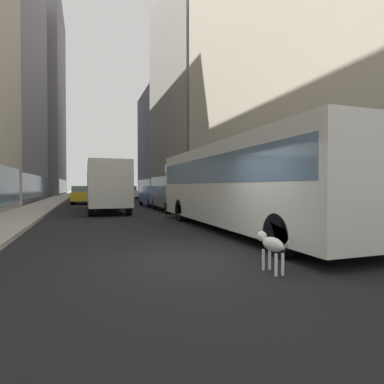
# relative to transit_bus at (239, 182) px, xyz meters

# --- Properties ---
(ground_plane) EXTENTS (120.00, 120.00, 0.00)m
(ground_plane) POSITION_rel_transit_bus_xyz_m (-2.80, 31.33, -1.78)
(ground_plane) COLOR black
(sidewalk_left) EXTENTS (2.40, 110.00, 0.15)m
(sidewalk_left) POSITION_rel_transit_bus_xyz_m (-8.50, 31.33, -1.70)
(sidewalk_left) COLOR #ADA89E
(sidewalk_left) RESTS_ON ground
(sidewalk_right) EXTENTS (2.40, 110.00, 0.15)m
(sidewalk_right) POSITION_rel_transit_bus_xyz_m (2.90, 31.33, -1.70)
(sidewalk_right) COLOR #ADA89E
(sidewalk_right) RESTS_ON ground
(building_left_far) EXTENTS (11.12, 21.96, 35.33)m
(building_left_far) POSITION_rel_transit_bus_xyz_m (-14.70, 52.44, 15.88)
(building_left_far) COLOR slate
(building_left_far) RESTS_ON ground
(building_right_near) EXTENTS (11.32, 23.76, 18.20)m
(building_right_near) POSITION_rel_transit_bus_xyz_m (9.10, 4.21, 7.31)
(building_right_near) COLOR #B2A893
(building_right_near) RESTS_ON ground
(building_right_mid) EXTENTS (11.41, 16.91, 41.20)m
(building_right_mid) POSITION_rel_transit_bus_xyz_m (9.10, 25.21, 18.81)
(building_right_mid) COLOR gray
(building_right_mid) RESTS_ON ground
(building_right_far) EXTENTS (8.66, 17.73, 18.63)m
(building_right_far) POSITION_rel_transit_bus_xyz_m (9.10, 44.19, 7.53)
(building_right_far) COLOR slate
(building_right_far) RESTS_ON ground
(transit_bus) EXTENTS (2.78, 11.53, 3.05)m
(transit_bus) POSITION_rel_transit_bus_xyz_m (0.00, 0.00, 0.00)
(transit_bus) COLOR silver
(transit_bus) RESTS_ON ground
(car_grey_wagon) EXTENTS (1.82, 4.37, 1.62)m
(car_grey_wagon) POSITION_rel_transit_bus_xyz_m (0.00, 9.14, -0.95)
(car_grey_wagon) COLOR slate
(car_grey_wagon) RESTS_ON ground
(car_white_van) EXTENTS (1.80, 4.38, 1.62)m
(car_white_van) POSITION_rel_transit_bus_xyz_m (0.00, 30.33, -0.95)
(car_white_van) COLOR silver
(car_white_van) RESTS_ON ground
(car_blue_hatchback) EXTENTS (1.89, 4.55, 1.62)m
(car_blue_hatchback) POSITION_rel_transit_bus_xyz_m (0.00, 14.25, -0.95)
(car_blue_hatchback) COLOR #4C6BB7
(car_blue_hatchback) RESTS_ON ground
(car_yellow_taxi) EXTENTS (1.80, 4.45, 1.62)m
(car_yellow_taxi) POSITION_rel_transit_bus_xyz_m (-5.60, 20.04, -0.95)
(car_yellow_taxi) COLOR yellow
(car_yellow_taxi) RESTS_ON ground
(box_truck) EXTENTS (2.30, 7.50, 3.05)m
(box_truck) POSITION_rel_transit_bus_xyz_m (-4.00, 10.06, -0.11)
(box_truck) COLOR #19519E
(box_truck) RESTS_ON ground
(dalmatian_dog) EXTENTS (0.22, 0.96, 0.72)m
(dalmatian_dog) POSITION_rel_transit_bus_xyz_m (-2.01, -5.12, -1.26)
(dalmatian_dog) COLOR white
(dalmatian_dog) RESTS_ON ground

